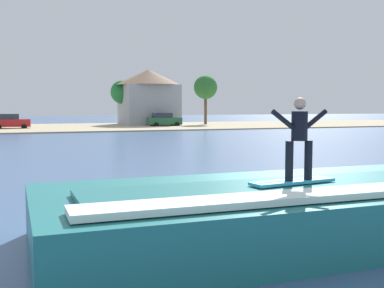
# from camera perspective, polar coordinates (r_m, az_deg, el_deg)

# --- Properties ---
(ground_plane) EXTENTS (260.00, 260.00, 0.00)m
(ground_plane) POSITION_cam_1_polar(r_m,az_deg,el_deg) (11.81, 11.00, -9.23)
(ground_plane) COLOR #3E5B88
(wave_crest) EXTENTS (10.24, 4.51, 1.26)m
(wave_crest) POSITION_cam_1_polar(r_m,az_deg,el_deg) (10.34, 11.02, -7.85)
(wave_crest) COLOR #1F7070
(wave_crest) RESTS_ON ground_plane
(surfboard) EXTENTS (1.92, 0.68, 0.06)m
(surfboard) POSITION_cam_1_polar(r_m,az_deg,el_deg) (9.80, 11.95, -4.42)
(surfboard) COLOR #33A5CC
(surfboard) RESTS_ON wave_crest
(surfer) EXTENTS (1.28, 0.32, 1.65)m
(surfer) POSITION_cam_1_polar(r_m,az_deg,el_deg) (9.70, 12.72, 1.15)
(surfer) COLOR black
(surfer) RESTS_ON surfboard
(shoreline_bank) EXTENTS (120.00, 23.34, 0.14)m
(shoreline_bank) POSITION_cam_1_polar(r_m,az_deg,el_deg) (62.84, -14.99, 1.93)
(shoreline_bank) COLOR tan
(shoreline_bank) RESTS_ON ground_plane
(car_near_shore) EXTENTS (4.32, 2.13, 1.86)m
(car_near_shore) POSITION_cam_1_polar(r_m,az_deg,el_deg) (61.01, -20.88, 2.53)
(car_near_shore) COLOR red
(car_near_shore) RESTS_ON ground_plane
(car_far_shore) EXTENTS (4.44, 2.24, 1.86)m
(car_far_shore) POSITION_cam_1_polar(r_m,az_deg,el_deg) (64.37, -3.38, 2.92)
(car_far_shore) COLOR #23663D
(car_far_shore) RESTS_ON ground_plane
(house_gabled_white) EXTENTS (9.58, 9.58, 8.06)m
(house_gabled_white) POSITION_cam_1_polar(r_m,az_deg,el_deg) (69.68, -5.23, 5.89)
(house_gabled_white) COLOR #9EA3AD
(house_gabled_white) RESTS_ON ground_plane
(tree_tall_bare) EXTENTS (3.44, 3.44, 7.24)m
(tree_tall_bare) POSITION_cam_1_polar(r_m,az_deg,el_deg) (69.72, 1.63, 6.76)
(tree_tall_bare) COLOR brown
(tree_tall_bare) RESTS_ON ground_plane
(tree_short_bushy) EXTENTS (3.41, 3.41, 6.50)m
(tree_short_bushy) POSITION_cam_1_polar(r_m,az_deg,el_deg) (69.93, -8.33, 6.14)
(tree_short_bushy) COLOR brown
(tree_short_bushy) RESTS_ON ground_plane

